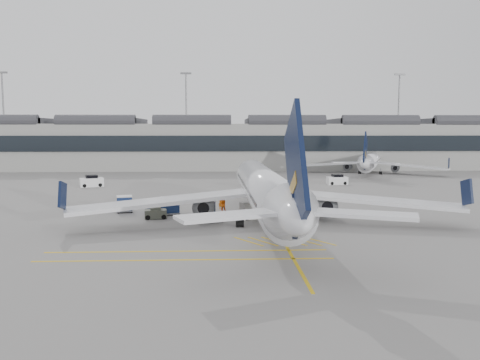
{
  "coord_description": "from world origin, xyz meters",
  "views": [
    {
      "loc": [
        4.74,
        -45.88,
        9.36
      ],
      "look_at": [
        6.76,
        5.06,
        4.0
      ],
      "focal_mm": 35.0,
      "sensor_mm": 36.0,
      "label": 1
    }
  ],
  "objects_px": {
    "belt_loader": "(256,212)",
    "ramp_agent_a": "(220,203)",
    "ramp_agent_b": "(222,204)",
    "pushback_tug": "(156,213)",
    "airliner_main": "(265,190)",
    "baggage_cart_a": "(206,209)"
  },
  "relations": [
    {
      "from": "pushback_tug",
      "to": "baggage_cart_a",
      "type": "bearing_deg",
      "value": -8.52
    },
    {
      "from": "belt_loader",
      "to": "baggage_cart_a",
      "type": "xyz_separation_m",
      "value": [
        -5.4,
        0.04,
        0.39
      ]
    },
    {
      "from": "pushback_tug",
      "to": "belt_loader",
      "type": "bearing_deg",
      "value": -9.06
    },
    {
      "from": "belt_loader",
      "to": "ramp_agent_b",
      "type": "height_order",
      "value": "belt_loader"
    },
    {
      "from": "belt_loader",
      "to": "pushback_tug",
      "type": "xyz_separation_m",
      "value": [
        -10.8,
        -0.02,
        -0.06
      ]
    },
    {
      "from": "baggage_cart_a",
      "to": "pushback_tug",
      "type": "height_order",
      "value": "baggage_cart_a"
    },
    {
      "from": "airliner_main",
      "to": "ramp_agent_b",
      "type": "bearing_deg",
      "value": 124.37
    },
    {
      "from": "ramp_agent_a",
      "to": "airliner_main",
      "type": "bearing_deg",
      "value": -120.62
    },
    {
      "from": "airliner_main",
      "to": "belt_loader",
      "type": "relative_size",
      "value": 7.88
    },
    {
      "from": "baggage_cart_a",
      "to": "pushback_tug",
      "type": "xyz_separation_m",
      "value": [
        -5.39,
        -0.06,
        -0.45
      ]
    },
    {
      "from": "airliner_main",
      "to": "belt_loader",
      "type": "height_order",
      "value": "airliner_main"
    },
    {
      "from": "airliner_main",
      "to": "belt_loader",
      "type": "xyz_separation_m",
      "value": [
        -0.72,
        2.76,
        -2.72
      ]
    },
    {
      "from": "belt_loader",
      "to": "pushback_tug",
      "type": "relative_size",
      "value": 2.18
    },
    {
      "from": "airliner_main",
      "to": "pushback_tug",
      "type": "relative_size",
      "value": 17.14
    },
    {
      "from": "airliner_main",
      "to": "ramp_agent_b",
      "type": "distance_m",
      "value": 7.87
    },
    {
      "from": "pushback_tug",
      "to": "ramp_agent_a",
      "type": "bearing_deg",
      "value": 31.29
    },
    {
      "from": "ramp_agent_a",
      "to": "ramp_agent_b",
      "type": "bearing_deg",
      "value": -143.21
    },
    {
      "from": "ramp_agent_b",
      "to": "pushback_tug",
      "type": "xyz_separation_m",
      "value": [
        -7.17,
        -3.38,
        -0.39
      ]
    },
    {
      "from": "belt_loader",
      "to": "ramp_agent_a",
      "type": "xyz_separation_m",
      "value": [
        -3.86,
        5.89,
        0.15
      ]
    },
    {
      "from": "baggage_cart_a",
      "to": "pushback_tug",
      "type": "relative_size",
      "value": 0.89
    },
    {
      "from": "ramp_agent_b",
      "to": "pushback_tug",
      "type": "height_order",
      "value": "ramp_agent_b"
    },
    {
      "from": "belt_loader",
      "to": "airliner_main",
      "type": "bearing_deg",
      "value": -95.87
    }
  ]
}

